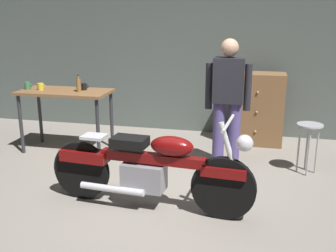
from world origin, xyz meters
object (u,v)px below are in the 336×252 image
object	(u,v)px
motorcycle	(150,167)
wooden_dresser	(257,109)
mug_yellow_tall	(41,87)
shop_stool	(309,135)
person_standing	(228,99)
mug_black_matte	(84,87)
bottle	(79,85)
mug_green_speckled	(28,86)

from	to	relation	value
motorcycle	wooden_dresser	xyz separation A→B (m)	(1.02, 2.46, 0.10)
wooden_dresser	mug_yellow_tall	world-z (taller)	wooden_dresser
motorcycle	shop_stool	distance (m)	2.17
person_standing	wooden_dresser	world-z (taller)	person_standing
mug_yellow_tall	mug_black_matte	bearing A→B (deg)	12.84
shop_stool	wooden_dresser	world-z (taller)	wooden_dresser
shop_stool	wooden_dresser	size ratio (longest dim) A/B	0.58
motorcycle	bottle	world-z (taller)	bottle
mug_green_speckled	mug_black_matte	xyz separation A→B (m)	(0.82, 0.14, -0.00)
bottle	mug_green_speckled	bearing A→B (deg)	179.64
mug_green_speckled	mug_black_matte	distance (m)	0.83
motorcycle	mug_yellow_tall	size ratio (longest dim) A/B	18.22
wooden_dresser	bottle	world-z (taller)	bottle
motorcycle	bottle	bearing A→B (deg)	139.11
shop_stool	motorcycle	bearing A→B (deg)	-140.70
motorcycle	mug_green_speckled	bearing A→B (deg)	151.40
person_standing	bottle	distance (m)	2.09
shop_stool	mug_green_speckled	world-z (taller)	mug_green_speckled
shop_stool	mug_black_matte	distance (m)	3.13
mug_green_speckled	shop_stool	bearing A→B (deg)	-0.99
shop_stool	wooden_dresser	bearing A→B (deg)	121.28
mug_black_matte	mug_yellow_tall	xyz separation A→B (m)	(-0.61, -0.14, -0.00)
mug_green_speckled	motorcycle	bearing A→B (deg)	-32.86
motorcycle	mug_green_speckled	size ratio (longest dim) A/B	19.04
shop_stool	mug_green_speckled	size ratio (longest dim) A/B	5.57
motorcycle	person_standing	xyz separation A→B (m)	(0.66, 1.30, 0.48)
mug_green_speckled	bottle	size ratio (longest dim) A/B	0.48
person_standing	mug_green_speckled	xyz separation A→B (m)	(-2.89, 0.14, 0.03)
shop_stool	mug_yellow_tall	world-z (taller)	mug_yellow_tall
motorcycle	mug_black_matte	bearing A→B (deg)	136.09
wooden_dresser	mug_black_matte	bearing A→B (deg)	-160.07
mug_yellow_tall	bottle	xyz separation A→B (m)	(0.59, -0.00, 0.05)
wooden_dresser	mug_yellow_tall	distance (m)	3.23
wooden_dresser	mug_black_matte	size ratio (longest dim) A/B	10.01
bottle	motorcycle	bearing A→B (deg)	-45.15
mug_black_matte	shop_stool	bearing A→B (deg)	-3.77
mug_green_speckled	bottle	distance (m)	0.80
mug_yellow_tall	bottle	distance (m)	0.59
wooden_dresser	mug_green_speckled	size ratio (longest dim) A/B	9.57
person_standing	mug_yellow_tall	bearing A→B (deg)	-4.49
wooden_dresser	bottle	distance (m)	2.69
mug_green_speckled	bottle	world-z (taller)	bottle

